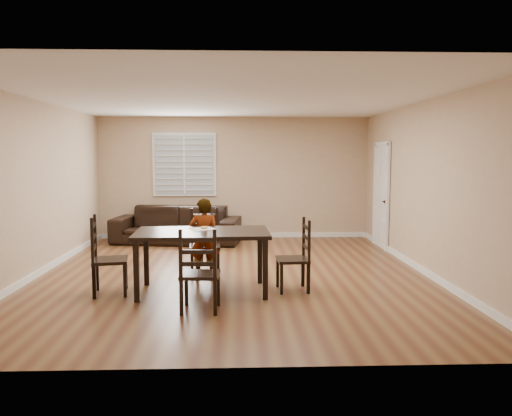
# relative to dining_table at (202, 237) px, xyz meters

# --- Properties ---
(ground) EXTENTS (7.00, 7.00, 0.00)m
(ground) POSITION_rel_dining_table_xyz_m (0.40, 1.04, -0.75)
(ground) COLOR brown
(ground) RESTS_ON ground
(room) EXTENTS (6.04, 7.04, 2.72)m
(room) POSITION_rel_dining_table_xyz_m (0.43, 1.22, 1.06)
(room) COLOR tan
(room) RESTS_ON ground
(dining_table) EXTENTS (1.82, 1.06, 0.84)m
(dining_table) POSITION_rel_dining_table_xyz_m (0.00, 0.00, 0.00)
(dining_table) COLOR black
(dining_table) RESTS_ON ground
(chair_near) EXTENTS (0.49, 0.47, 1.02)m
(chair_near) POSITION_rel_dining_table_xyz_m (-0.04, 1.13, -0.29)
(chair_near) COLOR black
(chair_near) RESTS_ON ground
(chair_far) EXTENTS (0.48, 0.45, 1.01)m
(chair_far) POSITION_rel_dining_table_xyz_m (0.02, -0.94, -0.29)
(chair_far) COLOR black
(chair_far) RESTS_ON ground
(chair_left) EXTENTS (0.52, 0.55, 1.06)m
(chair_left) POSITION_rel_dining_table_xyz_m (-1.35, -0.07, -0.27)
(chair_left) COLOR black
(chair_left) RESTS_ON ground
(chair_right) EXTENTS (0.44, 0.47, 0.99)m
(chair_right) POSITION_rel_dining_table_xyz_m (1.35, 0.05, -0.30)
(chair_right) COLOR black
(chair_right) RESTS_ON ground
(child) EXTENTS (0.46, 0.32, 1.23)m
(child) POSITION_rel_dining_table_xyz_m (-0.02, 0.65, -0.14)
(child) COLOR gray
(child) RESTS_ON ground
(napkin) EXTENTS (0.42, 0.42, 0.00)m
(napkin) POSITION_rel_dining_table_xyz_m (-0.01, 0.20, 0.09)
(napkin) COLOR beige
(napkin) RESTS_ON dining_table
(donut) EXTENTS (0.10, 0.10, 0.04)m
(donut) POSITION_rel_dining_table_xyz_m (0.02, 0.20, 0.11)
(donut) COLOR #C68F47
(donut) RESTS_ON napkin
(sofa) EXTENTS (2.76, 1.40, 0.77)m
(sofa) POSITION_rel_dining_table_xyz_m (-0.82, 3.87, -0.36)
(sofa) COLOR black
(sofa) RESTS_ON ground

